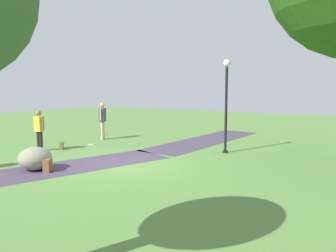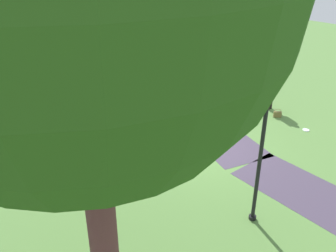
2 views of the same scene
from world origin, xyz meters
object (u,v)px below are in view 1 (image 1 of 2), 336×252
(passerby_on_path, at_px, (103,118))
(lawn_boulder, at_px, (35,159))
(frisbee_on_grass, at_px, (91,145))
(backpack_by_boulder, at_px, (48,166))
(lamp_post, at_px, (226,96))
(woman_with_handbag, at_px, (39,128))
(handbag_on_grass, at_px, (62,146))

(passerby_on_path, bearing_deg, lawn_boulder, 22.25)
(passerby_on_path, distance_m, frisbee_on_grass, 1.89)
(passerby_on_path, distance_m, backpack_by_boulder, 6.37)
(lamp_post, height_order, lawn_boulder, lamp_post)
(frisbee_on_grass, bearing_deg, backpack_by_boulder, 28.53)
(frisbee_on_grass, bearing_deg, lawn_boulder, 22.31)
(backpack_by_boulder, bearing_deg, lawn_boulder, -87.03)
(woman_with_handbag, xyz_separation_m, backpack_by_boulder, (2.08, 3.03, -0.76))
(lawn_boulder, bearing_deg, handbag_on_grass, -144.41)
(lamp_post, xyz_separation_m, passerby_on_path, (-0.04, -6.39, -1.17))
(lamp_post, bearing_deg, handbag_on_grass, -65.00)
(lawn_boulder, bearing_deg, backpack_by_boulder, 92.97)
(woman_with_handbag, xyz_separation_m, passerby_on_path, (-3.54, 0.17, 0.11))
(lawn_boulder, relative_size, backpack_by_boulder, 3.57)
(handbag_on_grass, bearing_deg, lamp_post, 115.00)
(backpack_by_boulder, bearing_deg, woman_with_handbag, -124.55)
(woman_with_handbag, bearing_deg, frisbee_on_grass, 160.04)
(passerby_on_path, distance_m, handbag_on_grass, 3.03)
(handbag_on_grass, bearing_deg, passerby_on_path, -173.64)
(backpack_by_boulder, relative_size, frisbee_on_grass, 1.59)
(woman_with_handbag, bearing_deg, backpack_by_boulder, 55.45)
(lawn_boulder, height_order, handbag_on_grass, lawn_boulder)
(woman_with_handbag, bearing_deg, lawn_boulder, 49.60)
(backpack_by_boulder, distance_m, frisbee_on_grass, 4.75)
(backpack_by_boulder, xyz_separation_m, frisbee_on_grass, (-4.17, -2.27, -0.18))
(passerby_on_path, height_order, handbag_on_grass, passerby_on_path)
(lamp_post, relative_size, lawn_boulder, 2.54)
(woman_with_handbag, xyz_separation_m, frisbee_on_grass, (-2.09, 0.76, -0.94))
(lamp_post, bearing_deg, frisbee_on_grass, -76.31)
(frisbee_on_grass, bearing_deg, lamp_post, 103.69)
(lamp_post, relative_size, frisbee_on_grass, 14.40)
(lamp_post, height_order, woman_with_handbag, lamp_post)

